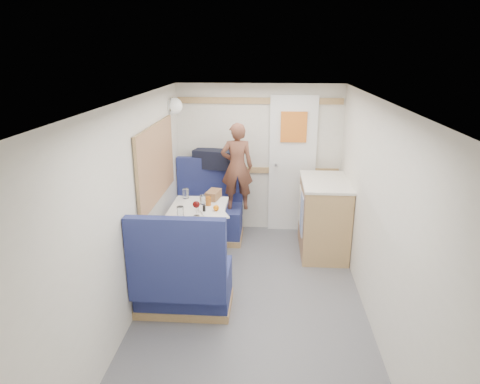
# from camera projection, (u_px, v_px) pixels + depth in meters

# --- Properties ---
(floor) EXTENTS (4.50, 4.50, 0.00)m
(floor) POSITION_uv_depth(u_px,v_px,m) (250.00, 322.00, 3.97)
(floor) COLOR #515156
(floor) RESTS_ON ground
(ceiling) EXTENTS (4.50, 4.50, 0.00)m
(ceiling) POSITION_uv_depth(u_px,v_px,m) (252.00, 104.00, 3.34)
(ceiling) COLOR silver
(ceiling) RESTS_ON wall_back
(wall_back) EXTENTS (2.20, 0.02, 2.00)m
(wall_back) POSITION_uv_depth(u_px,v_px,m) (259.00, 159.00, 5.79)
(wall_back) COLOR silver
(wall_back) RESTS_ON floor
(wall_left) EXTENTS (0.02, 4.50, 2.00)m
(wall_left) POSITION_uv_depth(u_px,v_px,m) (126.00, 219.00, 3.73)
(wall_left) COLOR silver
(wall_left) RESTS_ON floor
(wall_right) EXTENTS (0.02, 4.50, 2.00)m
(wall_right) POSITION_uv_depth(u_px,v_px,m) (382.00, 225.00, 3.58)
(wall_right) COLOR silver
(wall_right) RESTS_ON floor
(oak_trim_low) EXTENTS (2.15, 0.02, 0.08)m
(oak_trim_low) POSITION_uv_depth(u_px,v_px,m) (259.00, 170.00, 5.82)
(oak_trim_low) COLOR #8E6140
(oak_trim_low) RESTS_ON wall_back
(oak_trim_high) EXTENTS (2.15, 0.02, 0.08)m
(oak_trim_high) POSITION_uv_depth(u_px,v_px,m) (260.00, 101.00, 5.52)
(oak_trim_high) COLOR #8E6140
(oak_trim_high) RESTS_ON wall_back
(side_window) EXTENTS (0.04, 1.30, 0.72)m
(side_window) POSITION_uv_depth(u_px,v_px,m) (156.00, 163.00, 4.60)
(side_window) COLOR #96A28A
(side_window) RESTS_ON wall_left
(rear_door) EXTENTS (0.62, 0.12, 1.86)m
(rear_door) POSITION_uv_depth(u_px,v_px,m) (292.00, 162.00, 5.74)
(rear_door) COLOR white
(rear_door) RESTS_ON wall_back
(dinette_table) EXTENTS (0.62, 0.92, 0.72)m
(dinette_table) POSITION_uv_depth(u_px,v_px,m) (197.00, 222.00, 4.78)
(dinette_table) COLOR white
(dinette_table) RESTS_ON floor
(bench_far) EXTENTS (0.90, 0.59, 1.05)m
(bench_far) POSITION_uv_depth(u_px,v_px,m) (209.00, 216.00, 5.69)
(bench_far) COLOR navy
(bench_far) RESTS_ON floor
(bench_near) EXTENTS (0.90, 0.59, 1.05)m
(bench_near) POSITION_uv_depth(u_px,v_px,m) (183.00, 283.00, 4.05)
(bench_near) COLOR navy
(bench_near) RESTS_ON floor
(ledge) EXTENTS (0.90, 0.14, 0.04)m
(ledge) POSITION_uv_depth(u_px,v_px,m) (210.00, 169.00, 5.75)
(ledge) COLOR #8E6140
(ledge) RESTS_ON bench_far
(dome_light) EXTENTS (0.20, 0.20, 0.20)m
(dome_light) POSITION_uv_depth(u_px,v_px,m) (174.00, 106.00, 5.24)
(dome_light) COLOR white
(dome_light) RESTS_ON wall_left
(galley_counter) EXTENTS (0.57, 0.92, 0.92)m
(galley_counter) POSITION_uv_depth(u_px,v_px,m) (323.00, 216.00, 5.24)
(galley_counter) COLOR #8E6140
(galley_counter) RESTS_ON floor
(person) EXTENTS (0.43, 0.31, 1.11)m
(person) POSITION_uv_depth(u_px,v_px,m) (237.00, 167.00, 5.38)
(person) COLOR brown
(person) RESTS_ON bench_far
(duffel_bag) EXTENTS (0.56, 0.36, 0.25)m
(duffel_bag) POSITION_uv_depth(u_px,v_px,m) (213.00, 159.00, 5.70)
(duffel_bag) COLOR black
(duffel_bag) RESTS_ON ledge
(tray) EXTENTS (0.35, 0.39, 0.02)m
(tray) POSITION_uv_depth(u_px,v_px,m) (214.00, 214.00, 4.59)
(tray) COLOR white
(tray) RESTS_ON dinette_table
(orange_fruit) EXTENTS (0.07, 0.07, 0.07)m
(orange_fruit) POSITION_uv_depth(u_px,v_px,m) (216.00, 208.00, 4.64)
(orange_fruit) COLOR orange
(orange_fruit) RESTS_ON tray
(cheese_block) EXTENTS (0.13, 0.10, 0.04)m
(cheese_block) POSITION_uv_depth(u_px,v_px,m) (195.00, 219.00, 4.37)
(cheese_block) COLOR #F4D88D
(cheese_block) RESTS_ON tray
(wine_glass) EXTENTS (0.08, 0.08, 0.17)m
(wine_glass) POSITION_uv_depth(u_px,v_px,m) (196.00, 205.00, 4.52)
(wine_glass) COLOR white
(wine_glass) RESTS_ON dinette_table
(tumbler_left) EXTENTS (0.08, 0.08, 0.12)m
(tumbler_left) POSITION_uv_depth(u_px,v_px,m) (180.00, 212.00, 4.49)
(tumbler_left) COLOR silver
(tumbler_left) RESTS_ON dinette_table
(tumbler_mid) EXTENTS (0.07, 0.07, 0.12)m
(tumbler_mid) POSITION_uv_depth(u_px,v_px,m) (186.00, 194.00, 5.08)
(tumbler_mid) COLOR white
(tumbler_mid) RESTS_ON dinette_table
(tumbler_right) EXTENTS (0.06, 0.06, 0.10)m
(tumbler_right) POSITION_uv_depth(u_px,v_px,m) (203.00, 200.00, 4.89)
(tumbler_right) COLOR white
(tumbler_right) RESTS_ON dinette_table
(beer_glass) EXTENTS (0.06, 0.06, 0.10)m
(beer_glass) POSITION_uv_depth(u_px,v_px,m) (208.00, 201.00, 4.85)
(beer_glass) COLOR #964F15
(beer_glass) RESTS_ON dinette_table
(pepper_grinder) EXTENTS (0.03, 0.03, 0.09)m
(pepper_grinder) POSITION_uv_depth(u_px,v_px,m) (204.00, 209.00, 4.63)
(pepper_grinder) COLOR black
(pepper_grinder) RESTS_ON dinette_table
(salt_grinder) EXTENTS (0.03, 0.03, 0.08)m
(salt_grinder) POSITION_uv_depth(u_px,v_px,m) (198.00, 207.00, 4.69)
(salt_grinder) COLOR white
(salt_grinder) RESTS_ON dinette_table
(bread_loaf) EXTENTS (0.18, 0.26, 0.10)m
(bread_loaf) POSITION_uv_depth(u_px,v_px,m) (213.00, 195.00, 5.07)
(bread_loaf) COLOR brown
(bread_loaf) RESTS_ON dinette_table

